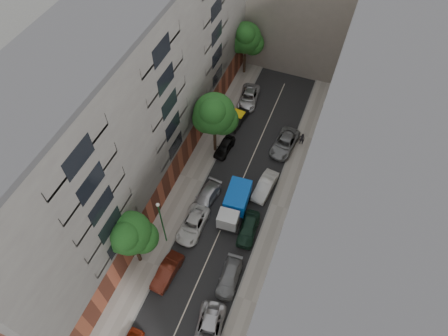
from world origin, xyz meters
The scene contains 23 objects.
ground centered at (0.00, 0.00, 0.00)m, with size 120.00×120.00×0.00m, color #4C4C49.
road_surface centered at (0.00, 0.00, 0.01)m, with size 8.00×44.00×0.02m, color black.
sidewalk_left centered at (-5.50, 0.00, 0.07)m, with size 3.00×44.00×0.15m, color gray.
sidewalk_right centered at (5.50, 0.00, 0.07)m, with size 3.00×44.00×0.15m, color gray.
building_left centered at (-11.00, 0.00, 10.00)m, with size 8.00×44.00×20.00m, color #504D4B.
building_right centered at (11.00, 0.00, 10.00)m, with size 8.00×44.00×20.00m, color #B6AA8E.
tarp_truck centered at (0.60, -2.24, 1.43)m, with size 2.60×5.77×2.60m.
car_left_1 centered at (-3.02, -11.40, 0.71)m, with size 1.50×4.30×1.42m, color #4B190F.
car_left_2 centered at (-2.80, -5.80, 0.69)m, with size 2.30×4.98×1.38m, color silver.
car_left_3 centered at (-2.80, -2.20, 0.69)m, with size 1.95×4.79×1.39m, color #B3B3B8.
car_left_4 centered at (-3.53, 5.40, 0.64)m, with size 1.51×3.75×1.28m, color black.
car_left_5 centered at (-3.60, 10.34, 0.65)m, with size 1.37×3.93×1.30m, color black.
car_left_6 centered at (-3.60, 14.60, 0.72)m, with size 2.39×5.19×1.44m, color silver.
car_right_0 centered at (2.80, -15.00, 0.72)m, with size 2.37×5.15×1.43m, color #B4B4B9.
car_right_1 centered at (2.80, -9.75, 0.64)m, with size 1.79×4.39×1.28m, color slate.
car_right_2 centered at (2.80, -4.16, 0.75)m, with size 1.76×4.38×1.49m, color black.
car_right_3 centered at (2.80, 1.60, 0.74)m, with size 1.57×4.51×1.48m, color silver.
car_right_4 centered at (3.12, 8.48, 0.73)m, with size 2.42×5.24×1.46m, color slate.
tree_near centered at (-6.18, -11.11, 5.53)m, with size 4.51×4.12×7.84m.
tree_mid centered at (-4.50, 4.89, 6.12)m, with size 4.99×4.67×8.77m.
tree_far centered at (-6.04, 19.89, 5.68)m, with size 4.61×4.23×8.07m.
lamp_post centered at (-4.74, -8.17, 4.46)m, with size 0.36×0.36×7.09m.
pedestrian centered at (4.91, 9.72, 1.00)m, with size 0.62×0.41×1.70m, color black.
Camera 1 is at (7.63, -23.71, 37.49)m, focal length 32.00 mm.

